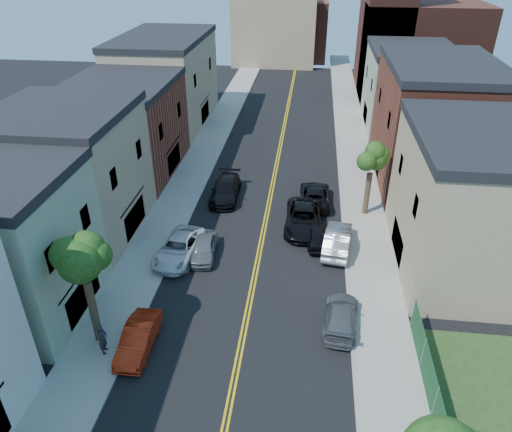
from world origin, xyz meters
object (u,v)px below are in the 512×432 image
(pedestrian_left, at_px, (103,339))
(grey_car_right, at_px, (341,316))
(black_suv_lane, at_px, (304,218))
(dark_car_right_far, at_px, (315,195))
(white_pickup, at_px, (179,248))
(grey_car_left, at_px, (204,248))
(silver_car_right, at_px, (337,240))
(black_car_right, at_px, (318,236))
(black_car_left, at_px, (226,190))
(red_sedan, at_px, (138,338))

(pedestrian_left, bearing_deg, grey_car_right, -81.19)
(grey_car_right, distance_m, black_suv_lane, 10.81)
(dark_car_right_far, relative_size, pedestrian_left, 2.84)
(white_pickup, relative_size, black_suv_lane, 0.90)
(grey_car_left, relative_size, silver_car_right, 0.81)
(black_car_right, bearing_deg, pedestrian_left, 44.36)
(black_car_right, bearing_deg, black_car_left, -40.55)
(white_pickup, height_order, pedestrian_left, pedestrian_left)
(black_car_left, bearing_deg, black_suv_lane, -31.73)
(black_car_right, xyz_separation_m, black_suv_lane, (-1.15, 2.14, 0.17))
(silver_car_right, xyz_separation_m, black_suv_lane, (-2.50, 2.74, 0.01))
(grey_car_left, bearing_deg, pedestrian_left, -113.69)
(red_sedan, height_order, black_car_right, red_sedan)
(white_pickup, xyz_separation_m, pedestrian_left, (-1.70, -9.28, 0.33))
(black_car_left, height_order, silver_car_right, silver_car_right)
(white_pickup, distance_m, pedestrian_left, 9.44)
(red_sedan, bearing_deg, black_car_left, 84.17)
(grey_car_right, xyz_separation_m, pedestrian_left, (-12.70, -3.75, 0.42))
(pedestrian_left, bearing_deg, black_suv_lane, -43.22)
(grey_car_left, bearing_deg, grey_car_right, -36.48)
(black_suv_lane, bearing_deg, dark_car_right_far, 79.08)
(silver_car_right, bearing_deg, grey_car_right, 97.44)
(black_suv_lane, height_order, pedestrian_left, pedestrian_left)
(red_sedan, relative_size, black_car_right, 1.09)
(grey_car_left, height_order, pedestrian_left, pedestrian_left)
(black_suv_lane, bearing_deg, grey_car_left, -145.59)
(grey_car_right, distance_m, silver_car_right, 7.78)
(grey_car_left, distance_m, dark_car_right_far, 11.59)
(red_sedan, xyz_separation_m, white_pickup, (0.00, 8.67, 0.04))
(white_pickup, bearing_deg, grey_car_right, -19.51)
(grey_car_left, height_order, black_car_right, grey_car_left)
(black_car_right, relative_size, black_suv_lane, 0.65)
(black_suv_lane, bearing_deg, red_sedan, -121.81)
(black_car_left, relative_size, silver_car_right, 1.10)
(silver_car_right, relative_size, black_suv_lane, 0.84)
(grey_car_right, bearing_deg, grey_car_left, -26.42)
(grey_car_right, bearing_deg, white_pickup, -20.84)
(grey_car_right, distance_m, pedestrian_left, 13.25)
(white_pickup, bearing_deg, dark_car_right_far, 51.53)
(white_pickup, distance_m, grey_car_right, 12.31)
(silver_car_right, bearing_deg, black_car_left, -28.78)
(black_suv_lane, bearing_deg, pedestrian_left, -125.48)
(red_sedan, distance_m, black_car_left, 17.81)
(grey_car_right, relative_size, silver_car_right, 0.90)
(grey_car_right, height_order, silver_car_right, silver_car_right)
(white_pickup, height_order, black_suv_lane, black_suv_lane)
(white_pickup, relative_size, dark_car_right_far, 1.02)
(grey_car_left, bearing_deg, dark_car_right_far, 44.81)
(grey_car_left, distance_m, silver_car_right, 9.49)
(white_pickup, distance_m, dark_car_right_far, 13.01)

